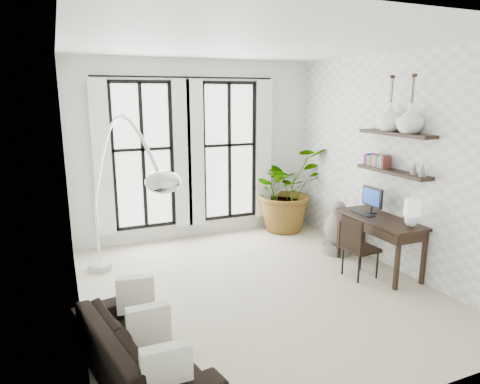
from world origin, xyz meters
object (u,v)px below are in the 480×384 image
desk_chair (357,244)px  desk (382,223)px  sofa (139,349)px  buddha (337,231)px  plant (286,189)px  arc_lamp (119,159)px

desk_chair → desk: bearing=1.4°
sofa → desk: 3.92m
desk → buddha: bearing=97.6°
plant → buddha: (0.18, -1.46, -0.45)m
desk → arc_lamp: arc_lamp is taller
desk_chair → arc_lamp: arc_lamp is taller
plant → desk: (0.30, -2.36, -0.06)m
arc_lamp → desk: bearing=-5.3°
sofa → desk: bearing=-85.7°
desk_chair → arc_lamp: 3.47m
arc_lamp → plant: bearing=31.1°
plant → desk: plant is taller
plant → desk: size_ratio=1.18×
arc_lamp → buddha: (3.52, 0.55, -1.49)m
desk → desk_chair: size_ratio=1.55×
arc_lamp → buddha: arc_lamp is taller
desk → desk_chair: 0.53m
plant → desk_chair: (-0.17, -2.40, -0.31)m
sofa → desk: size_ratio=1.38×
sofa → buddha: (3.62, 1.97, 0.09)m
desk → buddha: desk is taller
desk_chair → buddha: 1.01m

